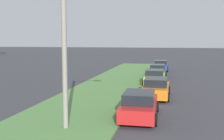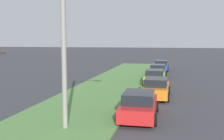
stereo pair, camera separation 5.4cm
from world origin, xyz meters
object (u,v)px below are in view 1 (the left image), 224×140
(parked_car_green, at_px, (158,71))
(parked_car_blue, at_px, (161,66))
(parked_car_red, at_px, (139,105))
(parked_car_yellow, at_px, (155,77))
(streetlight, at_px, (72,37))
(parked_car_orange, at_px, (156,88))

(parked_car_green, height_order, parked_car_blue, same)
(parked_car_red, relative_size, parked_car_blue, 1.01)
(parked_car_yellow, bearing_deg, streetlight, 167.39)
(parked_car_yellow, distance_m, streetlight, 14.75)
(parked_car_green, distance_m, streetlight, 20.12)
(parked_car_orange, relative_size, parked_car_blue, 1.00)
(parked_car_red, height_order, parked_car_yellow, same)
(parked_car_red, distance_m, streetlight, 5.35)
(streetlight, bearing_deg, parked_car_orange, -22.59)
(parked_car_orange, height_order, parked_car_yellow, same)
(parked_car_orange, bearing_deg, parked_car_red, 174.37)
(parked_car_red, relative_size, parked_car_green, 1.01)
(parked_car_orange, xyz_separation_m, parked_car_blue, (17.87, 0.35, 0.00))
(parked_car_red, distance_m, parked_car_orange, 5.57)
(parked_car_blue, distance_m, streetlight, 26.52)
(parked_car_red, xyz_separation_m, parked_car_orange, (5.54, -0.60, 0.00))
(parked_car_yellow, xyz_separation_m, parked_car_blue, (12.11, -0.11, 0.00))
(parked_car_yellow, height_order, parked_car_blue, same)
(parked_car_red, height_order, parked_car_orange, same)
(parked_car_green, bearing_deg, streetlight, 171.02)
(parked_car_orange, distance_m, parked_car_green, 11.36)
(parked_car_orange, distance_m, parked_car_yellow, 5.78)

